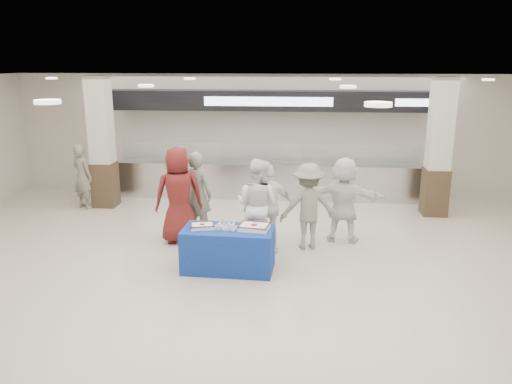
# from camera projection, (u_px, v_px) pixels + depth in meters

# --- Properties ---
(ground) EXTENTS (14.00, 14.00, 0.00)m
(ground) POSITION_uv_depth(u_px,v_px,m) (246.00, 284.00, 8.16)
(ground) COLOR beige
(ground) RESTS_ON ground
(serving_line) EXTENTS (8.70, 0.85, 2.80)m
(serving_line) POSITION_uv_depth(u_px,v_px,m) (269.00, 154.00, 13.06)
(serving_line) COLOR silver
(serving_line) RESTS_ON ground
(column_left) EXTENTS (0.55, 0.55, 3.20)m
(column_left) POSITION_uv_depth(u_px,v_px,m) (102.00, 145.00, 12.17)
(column_left) COLOR #382919
(column_left) RESTS_ON ground
(column_right) EXTENTS (0.55, 0.55, 3.20)m
(column_right) POSITION_uv_depth(u_px,v_px,m) (439.00, 151.00, 11.47)
(column_right) COLOR #382919
(column_right) RESTS_ON ground
(display_table) EXTENTS (1.58, 0.85, 0.75)m
(display_table) POSITION_uv_depth(u_px,v_px,m) (228.00, 249.00, 8.62)
(display_table) COLOR #163999
(display_table) RESTS_ON ground
(sheet_cake_left) EXTENTS (0.45, 0.39, 0.09)m
(sheet_cake_left) POSITION_uv_depth(u_px,v_px,m) (202.00, 226.00, 8.56)
(sheet_cake_left) COLOR white
(sheet_cake_left) RESTS_ON display_table
(sheet_cake_right) EXTENTS (0.55, 0.45, 0.10)m
(sheet_cake_right) POSITION_uv_depth(u_px,v_px,m) (254.00, 227.00, 8.48)
(sheet_cake_right) COLOR white
(sheet_cake_right) RESTS_ON display_table
(cupcake_tray) EXTENTS (0.43, 0.35, 0.07)m
(cupcake_tray) POSITION_uv_depth(u_px,v_px,m) (225.00, 226.00, 8.55)
(cupcake_tray) COLOR silver
(cupcake_tray) RESTS_ON display_table
(civilian_maroon) EXTENTS (1.08, 0.87, 1.93)m
(civilian_maroon) POSITION_uv_depth(u_px,v_px,m) (179.00, 195.00, 9.84)
(civilian_maroon) COLOR maroon
(civilian_maroon) RESTS_ON ground
(soldier_a) EXTENTS (0.75, 0.62, 1.77)m
(soldier_a) POSITION_uv_depth(u_px,v_px,m) (197.00, 194.00, 10.21)
(soldier_a) COLOR slate
(soldier_a) RESTS_ON ground
(chef_tall) EXTENTS (1.07, 0.97, 1.79)m
(chef_tall) POSITION_uv_depth(u_px,v_px,m) (257.00, 205.00, 9.40)
(chef_tall) COLOR white
(chef_tall) RESTS_ON ground
(chef_short) EXTENTS (1.06, 0.74, 1.67)m
(chef_short) POSITION_uv_depth(u_px,v_px,m) (269.00, 207.00, 9.49)
(chef_short) COLOR white
(chef_short) RESTS_ON ground
(soldier_b) EXTENTS (1.18, 0.82, 1.67)m
(soldier_b) POSITION_uv_depth(u_px,v_px,m) (308.00, 206.00, 9.53)
(soldier_b) COLOR slate
(soldier_b) RESTS_ON ground
(civilian_white) EXTENTS (1.67, 0.78, 1.73)m
(civilian_white) POSITION_uv_depth(u_px,v_px,m) (344.00, 200.00, 9.89)
(civilian_white) COLOR white
(civilian_white) RESTS_ON ground
(soldier_bg) EXTENTS (0.70, 0.62, 1.61)m
(soldier_bg) POSITION_uv_depth(u_px,v_px,m) (82.00, 176.00, 12.16)
(soldier_bg) COLOR slate
(soldier_bg) RESTS_ON ground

